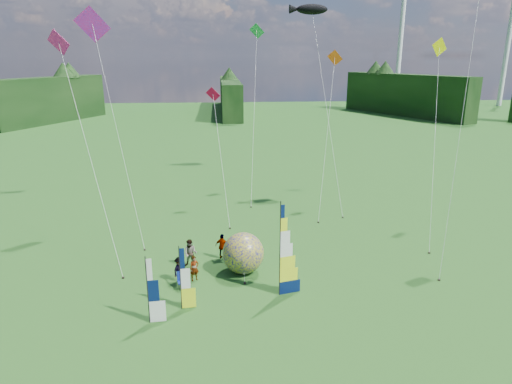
{
  "coord_description": "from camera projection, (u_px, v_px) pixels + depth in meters",
  "views": [
    {
      "loc": [
        -2.95,
        -19.22,
        12.48
      ],
      "look_at": [
        -1.0,
        4.0,
        5.5
      ],
      "focal_mm": 32.0,
      "sensor_mm": 36.0,
      "label": 1
    }
  ],
  "objects": [
    {
      "name": "small_kite_pink",
      "position": [
        88.0,
        143.0,
        27.85
      ],
      "size": [
        10.42,
        12.06,
        14.7
      ],
      "primitive_type": null,
      "rotation": [
        0.0,
        0.0,
        -0.38
      ],
      "color": "#FF258F",
      "rests_on": "ground"
    },
    {
      "name": "spectator_d",
      "position": [
        222.0,
        246.0,
        29.01
      ],
      "size": [
        1.05,
        0.76,
        1.66
      ],
      "primitive_type": "imported",
      "rotation": [
        0.0,
        0.0,
        2.72
      ],
      "color": "#66594C",
      "rests_on": "ground"
    },
    {
      "name": "kite_rainbow_delta",
      "position": [
        116.0,
        118.0,
        31.41
      ],
      "size": [
        11.88,
        13.75,
        16.76
      ],
      "primitive_type": null,
      "rotation": [
        0.0,
        0.0,
        0.4
      ],
      "color": "red",
      "rests_on": "ground"
    },
    {
      "name": "small_kite_red",
      "position": [
        221.0,
        151.0,
        36.48
      ],
      "size": [
        5.42,
        10.4,
        10.36
      ],
      "primitive_type": null,
      "rotation": [
        0.0,
        0.0,
        -0.24
      ],
      "color": "#E80A3A",
      "rests_on": "ground"
    },
    {
      "name": "side_banner_left",
      "position": [
        180.0,
        279.0,
        22.98
      ],
      "size": [
        0.94,
        0.19,
        3.35
      ],
      "primitive_type": null,
      "rotation": [
        0.0,
        0.0,
        0.1
      ],
      "color": "#E3F11B",
      "rests_on": "ground"
    },
    {
      "name": "small_kite_yellow",
      "position": [
        436.0,
        134.0,
        32.19
      ],
      "size": [
        9.01,
        12.34,
        14.32
      ],
      "primitive_type": null,
      "rotation": [
        0.0,
        0.0,
        0.33
      ],
      "color": "#F1EF00",
      "rests_on": "ground"
    },
    {
      "name": "spectator_a",
      "position": [
        194.0,
        268.0,
        26.2
      ],
      "size": [
        0.65,
        0.56,
        1.51
      ],
      "primitive_type": "imported",
      "rotation": [
        0.0,
        0.0,
        0.44
      ],
      "color": "#66594C",
      "rests_on": "ground"
    },
    {
      "name": "spectator_b",
      "position": [
        190.0,
        253.0,
        27.89
      ],
      "size": [
        0.93,
        0.63,
        1.76
      ],
      "primitive_type": "imported",
      "rotation": [
        0.0,
        0.0,
        -0.26
      ],
      "color": "#66594C",
      "rests_on": "ground"
    },
    {
      "name": "camp_chair",
      "position": [
        182.0,
        281.0,
        25.31
      ],
      "size": [
        0.68,
        0.68,
        0.97
      ],
      "primitive_type": null,
      "rotation": [
        0.0,
        0.0,
        0.24
      ],
      "color": "navy",
      "rests_on": "ground"
    },
    {
      "name": "small_kite_green",
      "position": [
        254.0,
        107.0,
        41.65
      ],
      "size": [
        5.5,
        12.95,
        16.01
      ],
      "primitive_type": null,
      "rotation": [
        0.0,
        0.0,
        -0.14
      ],
      "color": "green",
      "rests_on": "ground"
    },
    {
      "name": "side_banner_far",
      "position": [
        148.0,
        291.0,
        21.74
      ],
      "size": [
        1.0,
        0.19,
        3.39
      ],
      "primitive_type": null,
      "rotation": [
        0.0,
        0.0,
        0.09
      ],
      "color": "white",
      "rests_on": "ground"
    },
    {
      "name": "turbine_right",
      "position": [
        400.0,
        46.0,
        118.84
      ],
      "size": [
        8.0,
        1.2,
        30.0
      ],
      "primitive_type": null,
      "color": "silver",
      "rests_on": "ground"
    },
    {
      "name": "kite_parafoil",
      "position": [
        463.0,
        108.0,
        27.22
      ],
      "size": [
        9.72,
        11.82,
        18.98
      ],
      "primitive_type": null,
      "rotation": [
        0.0,
        0.0,
        0.25
      ],
      "color": "red",
      "rests_on": "ground"
    },
    {
      "name": "spectator_c",
      "position": [
        180.0,
        269.0,
        26.06
      ],
      "size": [
        0.82,
        1.03,
        1.52
      ],
      "primitive_type": "imported",
      "rotation": [
        0.0,
        0.0,
        1.03
      ],
      "color": "#66594C",
      "rests_on": "ground"
    },
    {
      "name": "kite_whale",
      "position": [
        327.0,
        96.0,
        39.39
      ],
      "size": [
        7.67,
        15.33,
        18.29
      ],
      "primitive_type": null,
      "rotation": [
        0.0,
        0.0,
        0.26
      ],
      "color": "black",
      "rests_on": "ground"
    },
    {
      "name": "turbine_left",
      "position": [
        508.0,
        45.0,
        114.16
      ],
      "size": [
        8.0,
        1.2,
        30.0
      ],
      "primitive_type": null,
      "color": "silver",
      "rests_on": "ground"
    },
    {
      "name": "small_kite_orange",
      "position": [
        327.0,
        129.0,
        37.16
      ],
      "size": [
        5.05,
        9.69,
        13.44
      ],
      "primitive_type": null,
      "rotation": [
        0.0,
        0.0,
        -0.03
      ],
      "color": "#D94F0D",
      "rests_on": "ground"
    },
    {
      "name": "feather_banner_main",
      "position": [
        280.0,
        251.0,
        24.06
      ],
      "size": [
        1.37,
        0.44,
        5.16
      ],
      "primitive_type": null,
      "rotation": [
        0.0,
        0.0,
        0.25
      ],
      "color": "#071745",
      "rests_on": "ground"
    },
    {
      "name": "treeline_ring",
      "position": [
        285.0,
        247.0,
        21.02
      ],
      "size": [
        210.0,
        210.0,
        8.0
      ],
      "primitive_type": null,
      "color": "#26431A",
      "rests_on": "ground"
    },
    {
      "name": "bol_inflatable",
      "position": [
        243.0,
        253.0,
        27.05
      ],
      "size": [
        3.01,
        3.01,
        2.48
      ],
      "primitive_type": "sphere",
      "rotation": [
        0.0,
        0.0,
        -0.24
      ],
      "color": "#100A6E",
      "rests_on": "ground"
    },
    {
      "name": "ground",
      "position": [
        283.0,
        323.0,
        22.17
      ],
      "size": [
        220.0,
        220.0,
        0.0
      ],
      "primitive_type": "plane",
      "color": "#3B5E25",
      "rests_on": "ground"
    }
  ]
}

